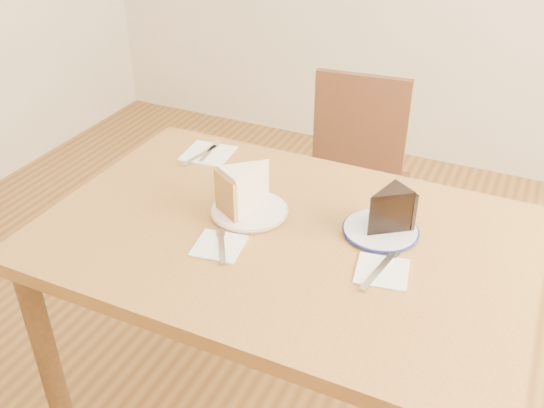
# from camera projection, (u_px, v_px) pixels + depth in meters

# --- Properties ---
(table) EXTENTS (1.20, 0.80, 0.75)m
(table) POSITION_uv_depth(u_px,v_px,m) (282.00, 263.00, 1.56)
(table) COLOR brown
(table) RESTS_ON ground
(chair_far) EXTENTS (0.46, 0.46, 0.84)m
(chair_far) POSITION_uv_depth(u_px,v_px,m) (349.00, 182.00, 2.27)
(chair_far) COLOR black
(chair_far) RESTS_ON ground
(plate_cream) EXTENTS (0.19, 0.19, 0.01)m
(plate_cream) POSITION_uv_depth(u_px,v_px,m) (250.00, 211.00, 1.57)
(plate_cream) COLOR white
(plate_cream) RESTS_ON table
(plate_navy) EXTENTS (0.18, 0.18, 0.01)m
(plate_navy) POSITION_uv_depth(u_px,v_px,m) (380.00, 230.00, 1.50)
(plate_navy) COLOR white
(plate_navy) RESTS_ON table
(carrot_cake) EXTENTS (0.14, 0.15, 0.11)m
(carrot_cake) POSITION_uv_depth(u_px,v_px,m) (249.00, 189.00, 1.55)
(carrot_cake) COLOR white
(carrot_cake) RESTS_ON plate_cream
(chocolate_cake) EXTENTS (0.12, 0.13, 0.10)m
(chocolate_cake) POSITION_uv_depth(u_px,v_px,m) (386.00, 213.00, 1.46)
(chocolate_cake) COLOR black
(chocolate_cake) RESTS_ON plate_navy
(napkin_cream) EXTENTS (0.13, 0.13, 0.00)m
(napkin_cream) POSITION_uv_depth(u_px,v_px,m) (219.00, 246.00, 1.45)
(napkin_cream) COLOR white
(napkin_cream) RESTS_ON table
(napkin_navy) EXTENTS (0.14, 0.14, 0.00)m
(napkin_navy) POSITION_uv_depth(u_px,v_px,m) (382.00, 271.00, 1.37)
(napkin_navy) COLOR white
(napkin_navy) RESTS_ON table
(napkin_spare) EXTENTS (0.15, 0.15, 0.00)m
(napkin_spare) POSITION_uv_depth(u_px,v_px,m) (208.00, 153.00, 1.86)
(napkin_spare) COLOR white
(napkin_spare) RESTS_ON table
(fork_cream) EXTENTS (0.09, 0.13, 0.00)m
(fork_cream) POSITION_uv_depth(u_px,v_px,m) (222.00, 246.00, 1.44)
(fork_cream) COLOR silver
(fork_cream) RESTS_ON napkin_cream
(knife_navy) EXTENTS (0.04, 0.17, 0.00)m
(knife_navy) POSITION_uv_depth(u_px,v_px,m) (379.00, 270.00, 1.36)
(knife_navy) COLOR silver
(knife_navy) RESTS_ON napkin_navy
(fork_spare) EXTENTS (0.03, 0.14, 0.00)m
(fork_spare) POSITION_uv_depth(u_px,v_px,m) (210.00, 151.00, 1.86)
(fork_spare) COLOR silver
(fork_spare) RESTS_ON napkin_spare
(knife_spare) EXTENTS (0.04, 0.16, 0.00)m
(knife_spare) POSITION_uv_depth(u_px,v_px,m) (200.00, 156.00, 1.84)
(knife_spare) COLOR white
(knife_spare) RESTS_ON napkin_spare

